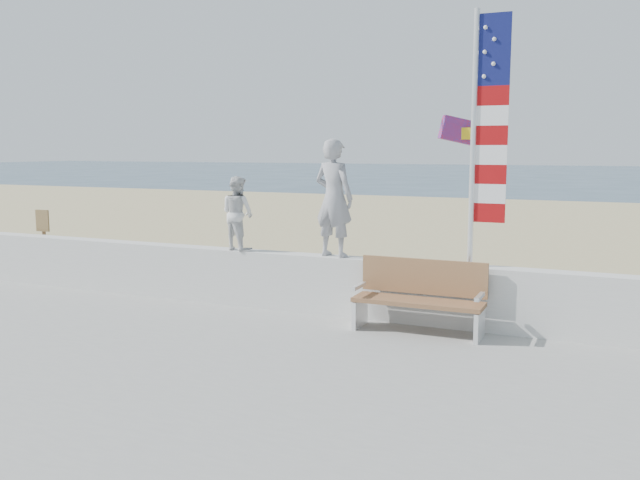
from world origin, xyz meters
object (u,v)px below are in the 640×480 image
(bench, at_px, (420,296))
(flag, at_px, (483,128))
(child, at_px, (238,213))
(adult, at_px, (334,198))

(bench, bearing_deg, flag, 32.48)
(child, distance_m, bench, 3.36)
(flag, bearing_deg, adult, 179.99)
(adult, height_order, flag, flag)
(child, bearing_deg, bench, -170.18)
(adult, bearing_deg, flag, -167.57)
(bench, height_order, flag, flag)
(adult, height_order, bench, adult)
(adult, distance_m, child, 1.71)
(adult, relative_size, child, 1.49)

